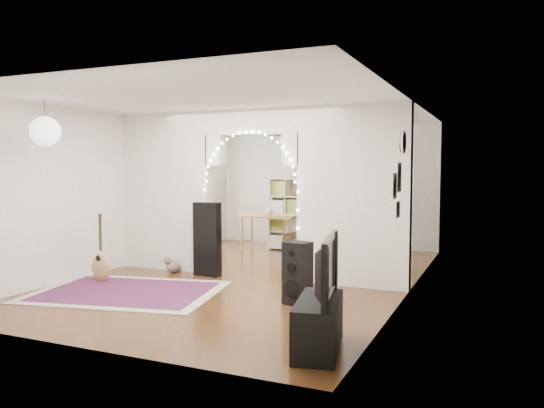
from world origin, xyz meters
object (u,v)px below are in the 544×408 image
at_px(media_console, 318,325).
at_px(dining_chair_left, 298,244).
at_px(bookcase, 304,215).
at_px(dining_table, 269,218).
at_px(acoustic_guitar, 101,257).
at_px(floor_speaker, 297,273).
at_px(dining_chair_right, 336,251).

bearing_deg(media_console, dining_chair_left, 101.05).
bearing_deg(bookcase, dining_chair_left, -58.28).
relative_size(dining_table, dining_chair_left, 2.57).
bearing_deg(dining_chair_left, acoustic_guitar, -98.92).
bearing_deg(dining_chair_left, dining_table, 172.54).
bearing_deg(media_console, bookcase, 99.70).
relative_size(acoustic_guitar, dining_chair_left, 1.80).
xyz_separation_m(floor_speaker, bookcase, (-1.44, 4.17, 0.37)).
height_order(media_console, dining_chair_left, media_console).
distance_m(floor_speaker, dining_chair_left, 3.84).
distance_m(floor_speaker, media_console, 1.75).
xyz_separation_m(acoustic_guitar, floor_speaker, (3.27, -0.04, 0.01)).
height_order(media_console, bookcase, bookcase).
height_order(media_console, dining_chair_right, dining_chair_right).
bearing_deg(acoustic_guitar, floor_speaker, 19.17).
bearing_deg(dining_chair_right, acoustic_guitar, -114.02).
xyz_separation_m(acoustic_guitar, dining_chair_left, (1.92, 3.55, -0.16)).
xyz_separation_m(acoustic_guitar, media_console, (4.08, -1.58, -0.14)).
relative_size(acoustic_guitar, bookcase, 0.58).
bearing_deg(media_console, acoustic_guitar, 147.05).
xyz_separation_m(acoustic_guitar, bookcase, (1.84, 4.13, 0.38)).
relative_size(media_console, dining_chair_right, 1.70).
bearing_deg(floor_speaker, dining_table, 132.10).
xyz_separation_m(floor_speaker, media_console, (0.81, -1.54, -0.16)).
xyz_separation_m(dining_table, dining_chair_right, (1.85, -1.21, -0.41)).
bearing_deg(bookcase, media_console, -45.32).
bearing_deg(bookcase, acoustic_guitar, -90.75).
distance_m(floor_speaker, bookcase, 4.42).
bearing_deg(dining_chair_left, floor_speaker, -49.82).
xyz_separation_m(floor_speaker, dining_chair_left, (-1.35, 3.59, -0.18)).
height_order(acoustic_guitar, dining_table, acoustic_guitar).
relative_size(dining_chair_left, dining_chair_right, 0.85).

